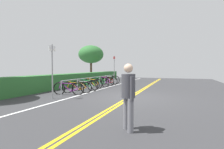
% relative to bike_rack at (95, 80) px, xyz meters
% --- Properties ---
extents(ground_plane, '(33.31, 12.41, 0.05)m').
position_rel_bike_rack_xyz_m(ground_plane, '(-2.84, -3.40, -0.63)').
color(ground_plane, '#353538').
extents(centre_line_yellow_inner, '(29.98, 0.10, 0.00)m').
position_rel_bike_rack_xyz_m(centre_line_yellow_inner, '(-2.84, -3.48, -0.61)').
color(centre_line_yellow_inner, gold).
rests_on(centre_line_yellow_inner, ground_plane).
extents(centre_line_yellow_outer, '(29.98, 0.10, 0.00)m').
position_rel_bike_rack_xyz_m(centre_line_yellow_outer, '(-2.84, -3.32, -0.61)').
color(centre_line_yellow_outer, gold).
rests_on(centre_line_yellow_outer, ground_plane).
extents(bike_lane_stripe_white, '(29.98, 0.12, 0.00)m').
position_rel_bike_rack_xyz_m(bike_lane_stripe_white, '(-2.84, -0.71, -0.61)').
color(bike_lane_stripe_white, white).
rests_on(bike_lane_stripe_white, ground_plane).
extents(bike_rack, '(7.73, 0.05, 0.80)m').
position_rel_bike_rack_xyz_m(bike_rack, '(0.00, 0.00, 0.00)').
color(bike_rack, '#9EA0A5').
rests_on(bike_rack, ground_plane).
extents(bicycle_0, '(0.52, 1.74, 0.72)m').
position_rel_bike_rack_xyz_m(bicycle_0, '(-3.30, -0.06, -0.27)').
color(bicycle_0, black).
rests_on(bicycle_0, ground_plane).
extents(bicycle_1, '(0.67, 1.69, 0.69)m').
position_rel_bike_rack_xyz_m(bicycle_1, '(-2.55, -0.12, -0.28)').
color(bicycle_1, black).
rests_on(bicycle_1, ground_plane).
extents(bicycle_2, '(0.46, 1.72, 0.70)m').
position_rel_bike_rack_xyz_m(bicycle_2, '(-1.70, -0.14, -0.28)').
color(bicycle_2, black).
rests_on(bicycle_2, ground_plane).
extents(bicycle_3, '(0.46, 1.74, 0.70)m').
position_rel_bike_rack_xyz_m(bicycle_3, '(-0.91, 0.06, -0.28)').
color(bicycle_3, black).
rests_on(bicycle_3, ground_plane).
extents(bicycle_4, '(0.57, 1.66, 0.71)m').
position_rel_bike_rack_xyz_m(bicycle_4, '(-0.00, 0.14, -0.28)').
color(bicycle_4, black).
rests_on(bicycle_4, ground_plane).
extents(bicycle_5, '(0.61, 1.74, 0.77)m').
position_rel_bike_rack_xyz_m(bicycle_5, '(0.87, 0.01, -0.25)').
color(bicycle_5, black).
rests_on(bicycle_5, ground_plane).
extents(bicycle_6, '(0.59, 1.70, 0.78)m').
position_rel_bike_rack_xyz_m(bicycle_6, '(1.73, -0.05, -0.24)').
color(bicycle_6, black).
rests_on(bicycle_6, ground_plane).
extents(bicycle_7, '(0.46, 1.67, 0.70)m').
position_rel_bike_rack_xyz_m(bicycle_7, '(2.43, -0.07, -0.28)').
color(bicycle_7, black).
rests_on(bicycle_7, ground_plane).
extents(bicycle_8, '(0.47, 1.76, 0.79)m').
position_rel_bike_rack_xyz_m(bicycle_8, '(3.26, 0.14, -0.24)').
color(bicycle_8, black).
rests_on(bicycle_8, ground_plane).
extents(pedestrian, '(0.40, 0.34, 1.56)m').
position_rel_bike_rack_xyz_m(pedestrian, '(-7.28, -4.54, 0.28)').
color(pedestrian, slate).
rests_on(pedestrian, ground_plane).
extents(sign_post_near, '(0.36, 0.09, 2.54)m').
position_rel_bike_rack_xyz_m(sign_post_near, '(-4.64, -0.13, 0.90)').
color(sign_post_near, gray).
rests_on(sign_post_near, ground_plane).
extents(sign_post_far, '(0.36, 0.06, 2.59)m').
position_rel_bike_rack_xyz_m(sign_post_far, '(4.48, 0.19, 0.93)').
color(sign_post_far, gray).
rests_on(sign_post_far, ground_plane).
extents(hedge_backdrop, '(16.68, 1.01, 0.99)m').
position_rel_bike_rack_xyz_m(hedge_backdrop, '(1.50, 2.36, -0.11)').
color(hedge_backdrop, '#2D6B30').
rests_on(hedge_backdrop, ground_plane).
extents(tree_mid, '(3.09, 3.09, 4.21)m').
position_rel_bike_rack_xyz_m(tree_mid, '(7.92, 4.54, 2.49)').
color(tree_mid, '#473323').
rests_on(tree_mid, ground_plane).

